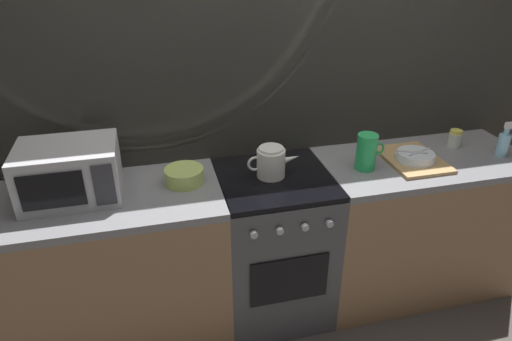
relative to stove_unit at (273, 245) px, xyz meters
name	(u,v)px	position (x,y,z in m)	size (l,w,h in m)	color
ground_plane	(272,304)	(0.00, 0.00, -0.45)	(8.00, 8.00, 0.00)	#47423D
back_wall	(260,103)	(0.00, 0.32, 0.75)	(3.60, 0.05, 2.40)	#B2AD9E
counter_left	(111,270)	(-0.90, 0.00, 0.00)	(1.20, 0.60, 0.90)	#997251
stove_unit	(273,245)	(0.00, 0.00, 0.00)	(0.60, 0.63, 0.90)	#4C4C51
counter_right	(414,224)	(0.90, 0.00, 0.00)	(1.20, 0.60, 0.90)	#997251
microwave	(70,172)	(-1.01, 0.04, 0.59)	(0.46, 0.35, 0.27)	#B2B2B7
kettle	(271,162)	(-0.02, 0.02, 0.53)	(0.28, 0.15, 0.17)	white
mixing_bowl	(184,176)	(-0.47, 0.05, 0.49)	(0.20, 0.20, 0.08)	#B7D166
pitcher	(367,152)	(0.50, -0.03, 0.55)	(0.16, 0.11, 0.20)	green
dish_pile	(414,158)	(0.81, -0.02, 0.47)	(0.30, 0.40, 0.07)	tan
spice_jar	(455,139)	(1.15, 0.11, 0.50)	(0.08, 0.08, 0.10)	silver
spray_bottle	(504,143)	(1.34, -0.07, 0.53)	(0.08, 0.06, 0.20)	#8CCCE5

